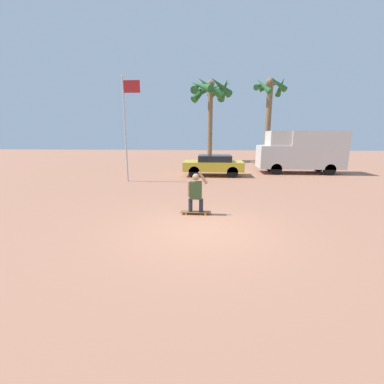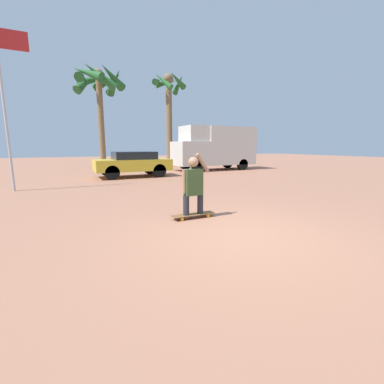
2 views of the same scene
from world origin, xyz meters
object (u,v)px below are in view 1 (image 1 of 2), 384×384
skateboard (196,212)px  palm_tree_near_van (269,100)px  camper_van (301,151)px  parked_car_yellow (214,164)px  person_skateboarder (196,191)px  palm_tree_center_background (210,93)px  flagpole (126,121)px

skateboard → palm_tree_near_van: palm_tree_near_van is taller
camper_van → parked_car_yellow: camper_van is taller
person_skateboarder → palm_tree_near_van: bearing=70.6°
camper_van → parked_car_yellow: bearing=-165.3°
parked_car_yellow → palm_tree_center_background: bearing=92.0°
person_skateboarder → palm_tree_near_van: palm_tree_near_van is taller
parked_car_yellow → palm_tree_center_background: palm_tree_center_background is taller
palm_tree_center_background → flagpole: 13.43m
person_skateboarder → skateboard: bearing=0.0°
person_skateboarder → parked_car_yellow: person_skateboarder is taller
skateboard → person_skateboarder: (-0.00, -0.00, 0.75)m
person_skateboarder → flagpole: size_ratio=0.24×
parked_car_yellow → flagpole: (-4.97, -2.55, 2.67)m
skateboard → palm_tree_near_van: (5.61, 15.91, 5.60)m
palm_tree_near_van → camper_van: bearing=-77.1°
camper_van → flagpole: flagpole is taller
camper_van → parked_car_yellow: size_ratio=1.46×
camper_van → palm_tree_near_van: (-1.27, 5.55, 4.08)m
palm_tree_near_van → person_skateboarder: bearing=-109.4°
parked_car_yellow → palm_tree_near_van: size_ratio=0.52×
camper_van → parked_car_yellow: (-6.19, -1.62, -0.85)m
skateboard → flagpole: flagpole is taller
person_skateboarder → palm_tree_center_background: 19.29m
person_skateboarder → palm_tree_near_van: 17.56m
parked_car_yellow → flagpole: size_ratio=0.67×
parked_car_yellow → person_skateboarder: bearing=-94.5°
parked_car_yellow → palm_tree_near_van: bearing=55.5°
skateboard → flagpole: (-4.27, 6.19, 3.34)m
camper_van → person_skateboarder: bearing=-123.6°
skateboard → palm_tree_center_background: 19.53m
person_skateboarder → camper_van: camper_van is taller
person_skateboarder → parked_car_yellow: (0.69, 8.74, -0.07)m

